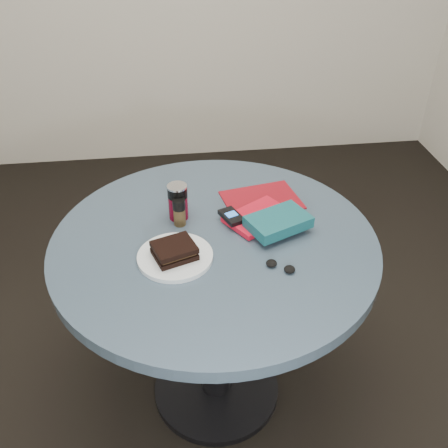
{
  "coord_description": "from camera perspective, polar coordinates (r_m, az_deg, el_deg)",
  "views": [
    {
      "loc": [
        -0.12,
        -1.21,
        1.67
      ],
      "look_at": [
        0.03,
        0.0,
        0.8
      ],
      "focal_mm": 40.0,
      "sensor_mm": 36.0,
      "label": 1
    }
  ],
  "objects": [
    {
      "name": "sandwich",
      "position": [
        1.43,
        -5.7,
        -3.03
      ],
      "size": [
        0.14,
        0.13,
        0.04
      ],
      "color": "black",
      "rests_on": "plate"
    },
    {
      "name": "novel",
      "position": [
        1.54,
        6.22,
        0.25
      ],
      "size": [
        0.22,
        0.18,
        0.04
      ],
      "primitive_type": "cube",
      "rotation": [
        0.0,
        0.0,
        0.41
      ],
      "color": "#114B54",
      "rests_on": "red_book"
    },
    {
      "name": "mp3_player",
      "position": [
        1.57,
        0.85,
        0.89
      ],
      "size": [
        0.08,
        0.1,
        0.02
      ],
      "color": "black",
      "rests_on": "red_book"
    },
    {
      "name": "headphones",
      "position": [
        1.42,
        6.47,
        -4.83
      ],
      "size": [
        0.09,
        0.08,
        0.02
      ],
      "color": "black",
      "rests_on": "table"
    },
    {
      "name": "ground",
      "position": [
        2.07,
        -0.87,
        -18.39
      ],
      "size": [
        4.0,
        4.0,
        0.0
      ],
      "primitive_type": "plane",
      "color": "black",
      "rests_on": "ground"
    },
    {
      "name": "magazine",
      "position": [
        1.7,
        4.31,
        2.75
      ],
      "size": [
        0.28,
        0.23,
        0.0
      ],
      "primitive_type": "cube",
      "rotation": [
        0.0,
        0.0,
        0.19
      ],
      "color": "maroon",
      "rests_on": "table"
    },
    {
      "name": "red_book",
      "position": [
        1.6,
        3.95,
        0.82
      ],
      "size": [
        0.24,
        0.22,
        0.02
      ],
      "primitive_type": "cube",
      "rotation": [
        0.0,
        0.0,
        0.57
      ],
      "color": "red",
      "rests_on": "magazine"
    },
    {
      "name": "pepper_grinder",
      "position": [
        1.56,
        -5.13,
        1.37
      ],
      "size": [
        0.05,
        0.05,
        0.09
      ],
      "color": "#41321C",
      "rests_on": "table"
    },
    {
      "name": "plate",
      "position": [
        1.45,
        -5.6,
        -3.74
      ],
      "size": [
        0.24,
        0.24,
        0.01
      ],
      "primitive_type": "cylinder",
      "rotation": [
        0.0,
        0.0,
        0.09
      ],
      "color": "white",
      "rests_on": "table"
    },
    {
      "name": "table",
      "position": [
        1.63,
        -1.05,
        -6.18
      ],
      "size": [
        1.0,
        1.0,
        0.75
      ],
      "color": "black",
      "rests_on": "ground"
    },
    {
      "name": "soda_can",
      "position": [
        1.59,
        -5.28,
        2.56
      ],
      "size": [
        0.08,
        0.08,
        0.12
      ],
      "color": "maroon",
      "rests_on": "table"
    }
  ]
}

